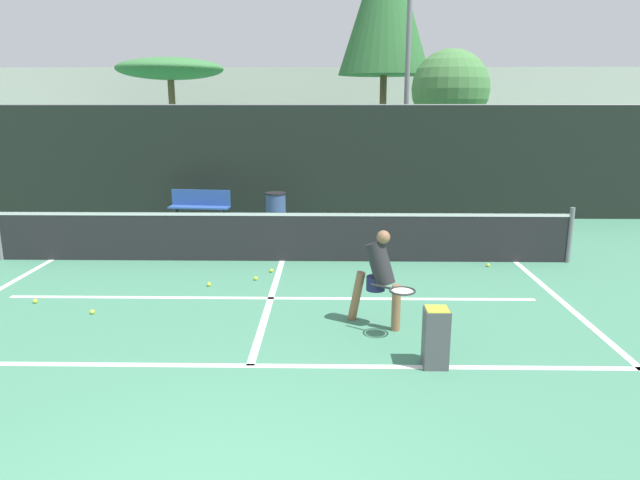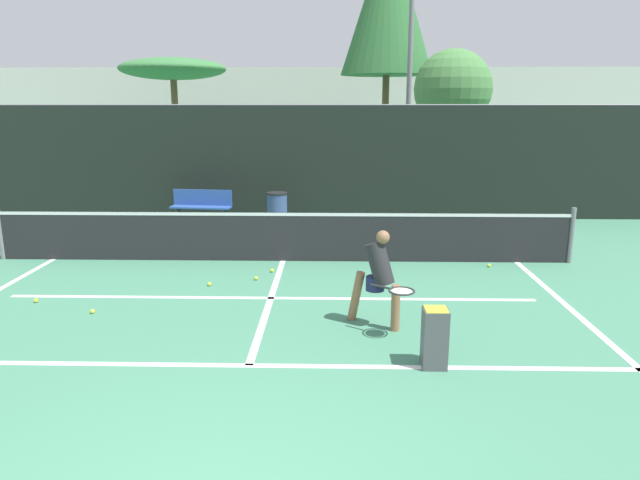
% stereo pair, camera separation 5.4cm
% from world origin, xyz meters
% --- Properties ---
extents(court_baseline_near, '(11.00, 0.10, 0.01)m').
position_xyz_m(court_baseline_near, '(0.00, 2.86, 0.00)').
color(court_baseline_near, white).
rests_on(court_baseline_near, ground).
extents(court_service_line, '(8.25, 0.10, 0.01)m').
position_xyz_m(court_service_line, '(0.00, 5.22, 0.00)').
color(court_service_line, white).
rests_on(court_service_line, ground).
extents(court_center_mark, '(0.10, 4.55, 0.01)m').
position_xyz_m(court_center_mark, '(0.00, 5.13, 0.00)').
color(court_center_mark, white).
rests_on(court_center_mark, ground).
extents(court_sideline_right, '(0.10, 5.55, 0.01)m').
position_xyz_m(court_sideline_right, '(4.51, 5.13, 0.00)').
color(court_sideline_right, white).
rests_on(court_sideline_right, ground).
extents(net, '(11.09, 0.09, 1.07)m').
position_xyz_m(net, '(0.00, 7.41, 0.51)').
color(net, slate).
rests_on(net, ground).
extents(fence_back, '(24.00, 0.06, 2.96)m').
position_xyz_m(fence_back, '(0.00, 11.71, 1.47)').
color(fence_back, black).
rests_on(fence_back, ground).
extents(player_practicing, '(0.93, 0.99, 1.35)m').
position_xyz_m(player_practicing, '(1.59, 4.11, 0.73)').
color(player_practicing, '#8C6042').
rests_on(player_practicing, ground).
extents(tennis_ball_scattered_0, '(0.07, 0.07, 0.07)m').
position_xyz_m(tennis_ball_scattered_0, '(-0.36, 6.16, 0.03)').
color(tennis_ball_scattered_0, '#D1E033').
rests_on(tennis_ball_scattered_0, ground).
extents(tennis_ball_scattered_1, '(0.07, 0.07, 0.07)m').
position_xyz_m(tennis_ball_scattered_1, '(-0.13, 6.63, 0.03)').
color(tennis_ball_scattered_1, '#D1E033').
rests_on(tennis_ball_scattered_1, ground).
extents(tennis_ball_scattered_2, '(0.07, 0.07, 0.07)m').
position_xyz_m(tennis_ball_scattered_2, '(-1.10, 5.81, 0.03)').
color(tennis_ball_scattered_2, '#D1E033').
rests_on(tennis_ball_scattered_2, ground).
extents(tennis_ball_scattered_3, '(0.07, 0.07, 0.07)m').
position_xyz_m(tennis_ball_scattered_3, '(-3.58, 4.93, 0.03)').
color(tennis_ball_scattered_3, '#D1E033').
rests_on(tennis_ball_scattered_3, ground).
extents(tennis_ball_scattered_4, '(0.07, 0.07, 0.07)m').
position_xyz_m(tennis_ball_scattered_4, '(3.89, 7.06, 0.03)').
color(tennis_ball_scattered_4, '#D1E033').
rests_on(tennis_ball_scattered_4, ground).
extents(tennis_ball_scattered_5, '(0.07, 0.07, 0.07)m').
position_xyz_m(tennis_ball_scattered_5, '(-2.52, 4.49, 0.03)').
color(tennis_ball_scattered_5, '#D1E033').
rests_on(tennis_ball_scattered_5, ground).
extents(ball_hopper, '(0.28, 0.28, 0.71)m').
position_xyz_m(ball_hopper, '(2.15, 2.89, 0.37)').
color(ball_hopper, '#4C4C51').
rests_on(ball_hopper, ground).
extents(courtside_bench, '(1.55, 0.54, 0.86)m').
position_xyz_m(courtside_bench, '(-2.35, 10.85, 0.46)').
color(courtside_bench, '#2D519E').
rests_on(courtside_bench, ground).
extents(trash_bin, '(0.52, 0.52, 0.83)m').
position_xyz_m(trash_bin, '(-0.43, 10.72, 0.42)').
color(trash_bin, '#384C7F').
rests_on(trash_bin, ground).
extents(parked_car, '(1.65, 4.09, 1.38)m').
position_xyz_m(parked_car, '(-0.02, 15.41, 0.58)').
color(parked_car, maroon).
rests_on(parked_car, ground).
extents(floodlight_mast, '(1.10, 0.24, 9.40)m').
position_xyz_m(floodlight_mast, '(3.31, 15.19, 5.89)').
color(floodlight_mast, slate).
rests_on(floodlight_mast, ground).
extents(tree_west, '(2.76, 2.76, 4.86)m').
position_xyz_m(tree_west, '(5.19, 17.80, 3.46)').
color(tree_west, brown).
rests_on(tree_west, ground).
extents(tree_mid, '(4.44, 4.44, 4.83)m').
position_xyz_m(tree_mid, '(-5.79, 21.51, 4.34)').
color(tree_mid, brown).
rests_on(tree_mid, ground).
extents(tree_east, '(3.68, 3.68, 9.81)m').
position_xyz_m(tree_east, '(3.07, 20.70, 6.93)').
color(tree_east, brown).
rests_on(tree_east, ground).
extents(building_far, '(36.00, 2.40, 4.77)m').
position_xyz_m(building_far, '(0.00, 28.15, 2.39)').
color(building_far, beige).
rests_on(building_far, ground).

